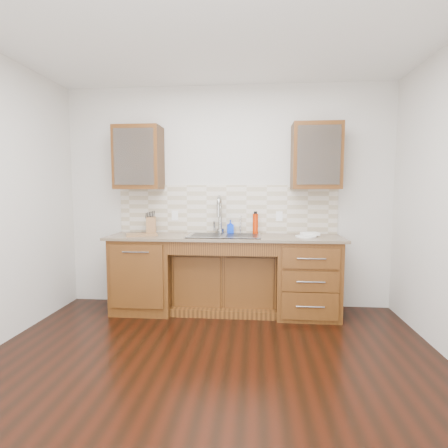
# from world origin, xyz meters

# --- Properties ---
(ground) EXTENTS (4.00, 3.50, 0.10)m
(ground) POSITION_xyz_m (0.00, 0.00, -0.05)
(ground) COLOR black
(ceiling) EXTENTS (4.00, 3.50, 0.10)m
(ceiling) POSITION_xyz_m (0.00, 0.00, 2.75)
(ceiling) COLOR white
(ceiling) RESTS_ON wall_back
(wall_back) EXTENTS (4.00, 0.10, 2.70)m
(wall_back) POSITION_xyz_m (0.00, 1.80, 1.35)
(wall_back) COLOR beige
(wall_back) RESTS_ON ground
(wall_front) EXTENTS (4.00, 0.10, 2.70)m
(wall_front) POSITION_xyz_m (0.00, -1.80, 1.35)
(wall_front) COLOR beige
(wall_front) RESTS_ON ground
(base_cabinet_left) EXTENTS (0.70, 0.62, 0.88)m
(base_cabinet_left) POSITION_xyz_m (-0.95, 1.44, 0.44)
(base_cabinet_left) COLOR #593014
(base_cabinet_left) RESTS_ON ground
(base_cabinet_center) EXTENTS (1.20, 0.44, 0.70)m
(base_cabinet_center) POSITION_xyz_m (0.00, 1.53, 0.35)
(base_cabinet_center) COLOR #593014
(base_cabinet_center) RESTS_ON ground
(base_cabinet_right) EXTENTS (0.70, 0.62, 0.88)m
(base_cabinet_right) POSITION_xyz_m (0.95, 1.44, 0.44)
(base_cabinet_right) COLOR #593014
(base_cabinet_right) RESTS_ON ground
(countertop) EXTENTS (2.70, 0.65, 0.03)m
(countertop) POSITION_xyz_m (0.00, 1.43, 0.90)
(countertop) COLOR #84705B
(countertop) RESTS_ON base_cabinet_left
(backsplash) EXTENTS (2.70, 0.02, 0.59)m
(backsplash) POSITION_xyz_m (0.00, 1.74, 1.21)
(backsplash) COLOR beige
(backsplash) RESTS_ON wall_back
(sink) EXTENTS (0.84, 0.46, 0.19)m
(sink) POSITION_xyz_m (0.00, 1.41, 0.83)
(sink) COLOR #9E9EA5
(sink) RESTS_ON countertop
(faucet) EXTENTS (0.04, 0.04, 0.40)m
(faucet) POSITION_xyz_m (-0.07, 1.64, 1.11)
(faucet) COLOR #999993
(faucet) RESTS_ON countertop
(filter_tap) EXTENTS (0.02, 0.02, 0.24)m
(filter_tap) POSITION_xyz_m (0.18, 1.65, 1.03)
(filter_tap) COLOR #999993
(filter_tap) RESTS_ON countertop
(upper_cabinet_left) EXTENTS (0.55, 0.34, 0.75)m
(upper_cabinet_left) POSITION_xyz_m (-1.05, 1.58, 1.83)
(upper_cabinet_left) COLOR #593014
(upper_cabinet_left) RESTS_ON wall_back
(upper_cabinet_right) EXTENTS (0.55, 0.34, 0.75)m
(upper_cabinet_right) POSITION_xyz_m (1.05, 1.58, 1.83)
(upper_cabinet_right) COLOR #593014
(upper_cabinet_right) RESTS_ON wall_back
(outlet_left) EXTENTS (0.08, 0.01, 0.12)m
(outlet_left) POSITION_xyz_m (-0.65, 1.73, 1.12)
(outlet_left) COLOR white
(outlet_left) RESTS_ON backsplash
(outlet_right) EXTENTS (0.08, 0.01, 0.12)m
(outlet_right) POSITION_xyz_m (0.65, 1.73, 1.12)
(outlet_right) COLOR white
(outlet_right) RESTS_ON backsplash
(soap_bottle) EXTENTS (0.09, 0.09, 0.17)m
(soap_bottle) POSITION_xyz_m (0.06, 1.63, 0.99)
(soap_bottle) COLOR #0735EF
(soap_bottle) RESTS_ON countertop
(water_bottle) EXTENTS (0.08, 0.08, 0.24)m
(water_bottle) POSITION_xyz_m (0.36, 1.61, 1.03)
(water_bottle) COLOR #B52300
(water_bottle) RESTS_ON countertop
(plate) EXTENTS (0.24, 0.24, 0.01)m
(plate) POSITION_xyz_m (0.93, 1.41, 0.92)
(plate) COLOR white
(plate) RESTS_ON countertop
(dish_towel) EXTENTS (0.22, 0.18, 0.03)m
(dish_towel) POSITION_xyz_m (0.98, 1.47, 0.94)
(dish_towel) COLOR white
(dish_towel) RESTS_ON plate
(knife_block) EXTENTS (0.15, 0.20, 0.20)m
(knife_block) POSITION_xyz_m (-0.91, 1.56, 1.01)
(knife_block) COLOR brown
(knife_block) RESTS_ON countertop
(cutting_board) EXTENTS (0.42, 0.36, 0.02)m
(cutting_board) POSITION_xyz_m (-0.97, 1.38, 0.92)
(cutting_board) COLOR brown
(cutting_board) RESTS_ON countertop
(cup_left_a) EXTENTS (0.15, 0.15, 0.11)m
(cup_left_a) POSITION_xyz_m (-1.15, 1.58, 1.78)
(cup_left_a) COLOR white
(cup_left_a) RESTS_ON upper_cabinet_left
(cup_left_b) EXTENTS (0.11, 0.11, 0.09)m
(cup_left_b) POSITION_xyz_m (-0.91, 1.58, 1.77)
(cup_left_b) COLOR white
(cup_left_b) RESTS_ON upper_cabinet_left
(cup_right_a) EXTENTS (0.14, 0.14, 0.09)m
(cup_right_a) POSITION_xyz_m (0.95, 1.58, 1.77)
(cup_right_a) COLOR white
(cup_right_a) RESTS_ON upper_cabinet_right
(cup_right_b) EXTENTS (0.13, 0.13, 0.10)m
(cup_right_b) POSITION_xyz_m (1.10, 1.58, 1.77)
(cup_right_b) COLOR white
(cup_right_b) RESTS_ON upper_cabinet_right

